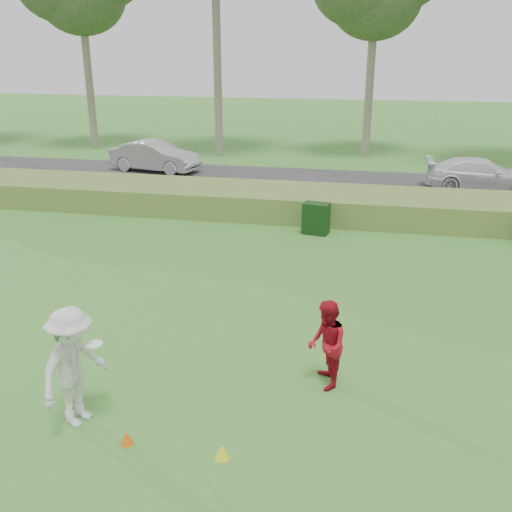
% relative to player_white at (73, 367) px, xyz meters
% --- Properties ---
extents(ground, '(120.00, 120.00, 0.00)m').
position_rel_player_white_xyz_m(ground, '(1.96, 0.76, -1.01)').
color(ground, '#317125').
rests_on(ground, ground).
extents(reed_strip, '(80.00, 3.00, 0.90)m').
position_rel_player_white_xyz_m(reed_strip, '(1.96, 12.76, -0.56)').
color(reed_strip, '#506F2C').
rests_on(reed_strip, ground).
extents(park_road, '(80.00, 6.00, 0.06)m').
position_rel_player_white_xyz_m(park_road, '(1.96, 17.76, -0.98)').
color(park_road, '#2D2D2D').
rests_on(park_road, ground).
extents(player_white, '(1.07, 1.46, 2.02)m').
position_rel_player_white_xyz_m(player_white, '(0.00, 0.00, 0.00)').
color(player_white, silver).
rests_on(player_white, ground).
extents(player_red, '(0.80, 0.93, 1.64)m').
position_rel_player_white_xyz_m(player_red, '(3.83, 1.86, -0.19)').
color(player_red, maroon).
rests_on(player_red, ground).
extents(cone_orange, '(0.19, 0.19, 0.21)m').
position_rel_player_white_xyz_m(cone_orange, '(0.99, -0.38, -0.91)').
color(cone_orange, '#E7540C').
rests_on(cone_orange, ground).
extents(cone_yellow, '(0.22, 0.22, 0.24)m').
position_rel_player_white_xyz_m(cone_yellow, '(2.51, -0.40, -0.89)').
color(cone_yellow, yellow).
rests_on(cone_yellow, ground).
extents(utility_cabinet, '(0.90, 0.66, 1.03)m').
position_rel_player_white_xyz_m(utility_cabinet, '(2.74, 10.68, -0.50)').
color(utility_cabinet, black).
rests_on(utility_cabinet, ground).
extents(car_mid, '(4.58, 2.33, 1.44)m').
position_rel_player_white_xyz_m(car_mid, '(-5.87, 18.72, -0.23)').
color(car_mid, '#B5B5BA').
rests_on(car_mid, park_road).
extents(car_right, '(4.51, 1.88, 1.30)m').
position_rel_player_white_xyz_m(car_right, '(8.87, 17.85, -0.30)').
color(car_right, silver).
rests_on(car_right, park_road).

